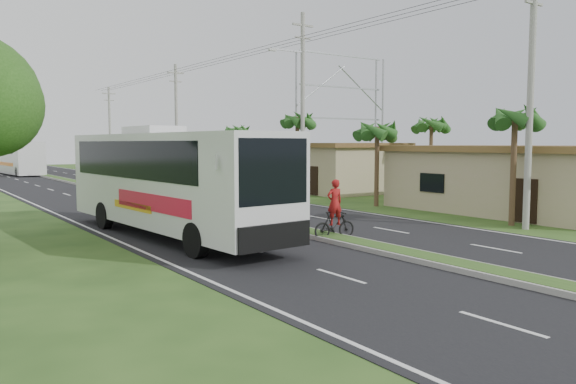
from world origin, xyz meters
TOP-DOWN VIEW (x-y plane):
  - ground at (0.00, 0.00)m, footprint 180.00×180.00m
  - road_asphalt at (0.00, 20.00)m, footprint 14.00×160.00m
  - median_strip at (0.00, 20.00)m, footprint 1.20×160.00m
  - lane_edge_left at (-6.70, 20.00)m, footprint 0.12×160.00m
  - lane_edge_right at (6.70, 20.00)m, footprint 0.12×160.00m
  - shop_near at (14.00, 6.00)m, footprint 8.60×12.60m
  - shop_mid at (14.00, 22.00)m, footprint 7.60×10.60m
  - shop_far at (14.00, 36.00)m, footprint 8.60×11.60m
  - palm_verge_a at (9.00, 3.00)m, footprint 2.40×2.40m
  - palm_verge_b at (9.40, 12.00)m, footprint 2.40×2.40m
  - palm_verge_c at (8.80, 19.00)m, footprint 2.40×2.40m
  - palm_verge_d at (9.30, 28.00)m, footprint 2.40×2.40m
  - palm_behind_shop at (17.50, 15.00)m, footprint 2.40×2.40m
  - utility_pole_a at (8.50, 2.00)m, footprint 1.60×0.28m
  - utility_pole_b at (8.47, 18.00)m, footprint 3.20×0.28m
  - utility_pole_c at (8.50, 38.00)m, footprint 1.60×0.28m
  - utility_pole_d at (8.50, 58.00)m, footprint 1.60×0.28m
  - billboard_lattice at (22.00, 30.00)m, footprint 10.18×1.18m
  - coach_bus_main at (-4.69, 8.91)m, footprint 3.67×13.55m
  - coach_bus_far at (-1.80, 60.06)m, footprint 3.82×13.27m
  - motorcyclist at (0.21, 4.72)m, footprint 1.80×0.73m

SIDE VIEW (x-z plane):
  - ground at x=0.00m, z-range 0.00..0.00m
  - lane_edge_left at x=-6.70m, z-range 0.00..0.00m
  - lane_edge_right at x=6.70m, z-range 0.00..0.00m
  - road_asphalt at x=0.00m, z-range 0.00..0.02m
  - median_strip at x=0.00m, z-range 0.01..0.20m
  - motorcyclist at x=0.21m, z-range -0.32..1.98m
  - shop_near at x=14.00m, z-range 0.02..3.54m
  - shop_mid at x=14.00m, z-range 0.02..3.69m
  - shop_far at x=14.00m, z-range 0.02..3.84m
  - coach_bus_far at x=-1.80m, z-range 0.26..4.07m
  - coach_bus_main at x=-4.69m, z-range 0.22..4.55m
  - palm_verge_b at x=9.40m, z-range 1.83..6.88m
  - palm_verge_d at x=9.30m, z-range 1.92..7.17m
  - palm_verge_a at x=9.00m, z-range 2.02..7.47m
  - palm_behind_shop at x=17.50m, z-range 2.11..7.76m
  - palm_verge_c at x=8.80m, z-range 2.20..8.05m
  - utility_pole_d at x=8.50m, z-range 0.17..10.67m
  - utility_pole_a at x=8.50m, z-range 0.17..11.17m
  - utility_pole_c at x=8.50m, z-range 0.17..11.17m
  - utility_pole_b at x=8.47m, z-range 0.26..12.26m
  - billboard_lattice at x=22.00m, z-range 0.79..12.86m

